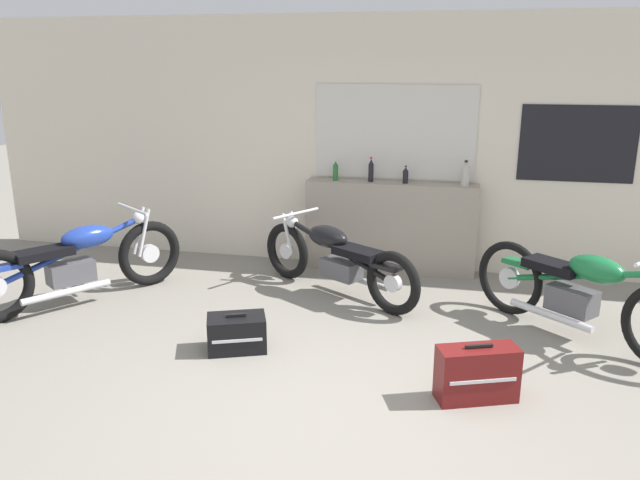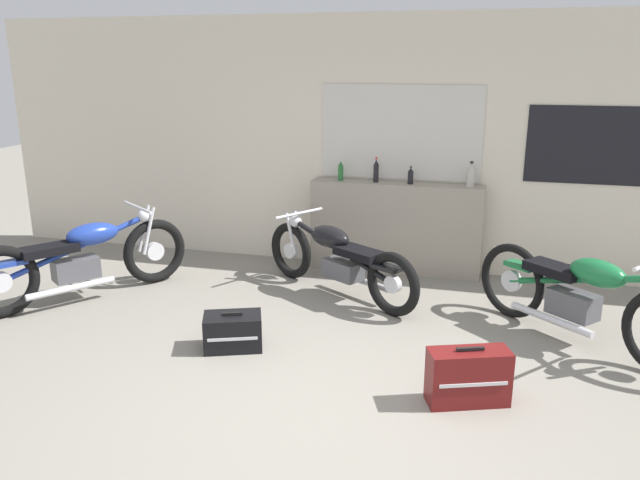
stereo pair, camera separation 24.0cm
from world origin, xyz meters
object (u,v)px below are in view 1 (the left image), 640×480
motorcycle_black (336,258)px  motorcycle_green (580,291)px  bottle_leftmost (336,171)px  bottle_right_center (465,175)px  bottle_center (405,175)px  hard_case_black (237,333)px  motorcycle_blue (78,262)px  hard_case_darkred (477,374)px  bottle_left_center (371,171)px

motorcycle_black → motorcycle_green: motorcycle_green is taller
bottle_leftmost → bottle_right_center: size_ratio=0.86×
bottle_leftmost → bottle_center: (0.78, -0.00, -0.02)m
bottle_leftmost → bottle_center: size_ratio=1.23×
bottle_right_center → bottle_leftmost: bearing=179.6°
motorcycle_green → motorcycle_black: bearing=165.2°
motorcycle_black → hard_case_black: bearing=-111.4°
bottle_center → motorcycle_green: (1.62, -1.48, -0.67)m
bottle_center → hard_case_black: 2.75m
bottle_center → motorcycle_blue: 3.50m
motorcycle_blue → bottle_right_center: bearing=24.3°
hard_case_darkred → motorcycle_blue: bearing=164.6°
bottle_center → bottle_right_center: bottle_right_center is taller
bottle_leftmost → bottle_left_center: bearing=0.7°
hard_case_black → bottle_leftmost: bearing=81.1°
motorcycle_green → hard_case_darkred: bearing=-125.1°
bottle_leftmost → bottle_right_center: bottle_right_center is taller
bottle_right_center → motorcycle_blue: bearing=-155.7°
bottle_right_center → hard_case_black: (-1.78, -2.30, -0.99)m
bottle_right_center → hard_case_darkred: bearing=-87.1°
bottle_leftmost → motorcycle_blue: bottle_leftmost is taller
bottle_leftmost → motorcycle_green: (2.40, -1.48, -0.69)m
bottle_left_center → motorcycle_blue: bearing=-147.7°
bottle_left_center → motorcycle_green: bearing=-36.5°
bottle_left_center → bottle_center: (0.38, -0.01, -0.04)m
bottle_left_center → motorcycle_black: (-0.21, -0.90, -0.75)m
motorcycle_blue → hard_case_darkred: motorcycle_blue is taller
motorcycle_green → hard_case_black: (-2.77, -0.83, -0.29)m
motorcycle_blue → motorcycle_green: size_ratio=1.12×
bottle_right_center → hard_case_black: bottle_right_center is taller
motorcycle_black → hard_case_black: motorcycle_black is taller
bottle_center → motorcycle_black: bottle_center is taller
bottle_left_center → motorcycle_blue: 3.19m
motorcycle_green → motorcycle_blue: bearing=-177.9°
bottle_right_center → motorcycle_blue: 4.06m
bottle_center → bottle_left_center: bearing=178.9°
bottle_leftmost → motorcycle_green: size_ratio=0.14×
bottle_leftmost → hard_case_black: size_ratio=0.43×
hard_case_darkred → motorcycle_green: bearing=54.9°
bottle_left_center → motorcycle_black: 1.19m
hard_case_black → bottle_center: bearing=63.7°
bottle_center → hard_case_darkred: 2.94m
bottle_right_center → bottle_center: bearing=179.3°
bottle_center → hard_case_black: bottle_center is taller
bottle_center → motorcycle_green: bottle_center is taller
bottle_right_center → hard_case_black: size_ratio=0.50×
bottle_left_center → hard_case_black: bearing=-108.2°
motorcycle_blue → motorcycle_black: (2.42, 0.76, -0.03)m
bottle_left_center → motorcycle_green: 2.59m
motorcycle_blue → motorcycle_green: (4.63, 0.17, 0.01)m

